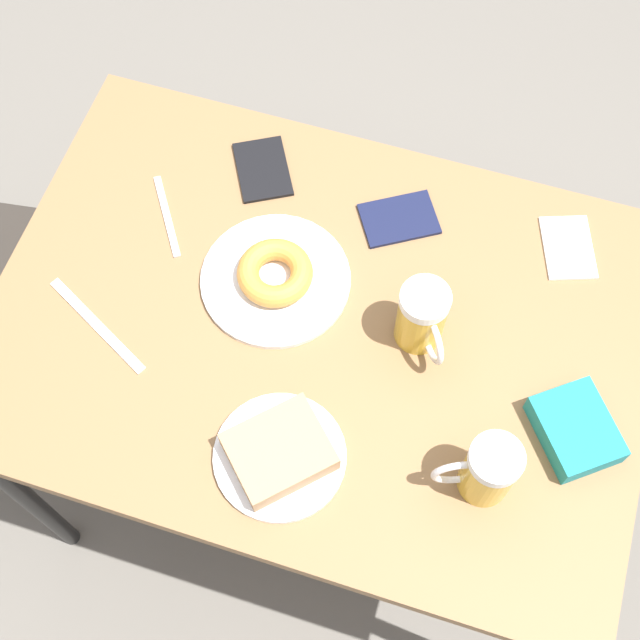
% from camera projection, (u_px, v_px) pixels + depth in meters
% --- Properties ---
extents(ground_plane, '(8.00, 8.00, 0.00)m').
position_uv_depth(ground_plane, '(320.00, 464.00, 2.13)').
color(ground_plane, '#666059').
extents(table, '(0.75, 1.06, 0.77)m').
position_uv_depth(table, '(320.00, 343.00, 1.49)').
color(table, olive).
rests_on(table, ground_plane).
extents(plate_with_cake, '(0.20, 0.20, 0.05)m').
position_uv_depth(plate_with_cake, '(279.00, 453.00, 1.32)').
color(plate_with_cake, silver).
rests_on(plate_with_cake, table).
extents(plate_with_donut, '(0.25, 0.25, 0.05)m').
position_uv_depth(plate_with_donut, '(275.00, 276.00, 1.45)').
color(plate_with_donut, silver).
rests_on(plate_with_donut, table).
extents(beer_mug_left, '(0.11, 0.09, 0.13)m').
position_uv_depth(beer_mug_left, '(422.00, 318.00, 1.37)').
color(beer_mug_left, gold).
rests_on(beer_mug_left, table).
extents(beer_mug_center, '(0.08, 0.12, 0.13)m').
position_uv_depth(beer_mug_center, '(487.00, 470.00, 1.26)').
color(beer_mug_center, gold).
rests_on(beer_mug_center, table).
extents(napkin_folded, '(0.14, 0.12, 0.00)m').
position_uv_depth(napkin_folded, '(568.00, 248.00, 1.49)').
color(napkin_folded, white).
rests_on(napkin_folded, table).
extents(fork, '(0.15, 0.10, 0.00)m').
position_uv_depth(fork, '(167.00, 216.00, 1.52)').
color(fork, silver).
rests_on(fork, table).
extents(knife, '(0.12, 0.21, 0.00)m').
position_uv_depth(knife, '(97.00, 325.00, 1.43)').
color(knife, silver).
rests_on(knife, table).
extents(passport_near_edge, '(0.14, 0.15, 0.01)m').
position_uv_depth(passport_near_edge, '(399.00, 219.00, 1.52)').
color(passport_near_edge, '#141938').
rests_on(passport_near_edge, table).
extents(passport_far_edge, '(0.15, 0.14, 0.01)m').
position_uv_depth(passport_far_edge, '(263.00, 169.00, 1.56)').
color(passport_far_edge, black).
rests_on(passport_far_edge, table).
extents(blue_pouch, '(0.17, 0.16, 0.04)m').
position_uv_depth(blue_pouch, '(575.00, 430.00, 1.33)').
color(blue_pouch, teal).
rests_on(blue_pouch, table).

